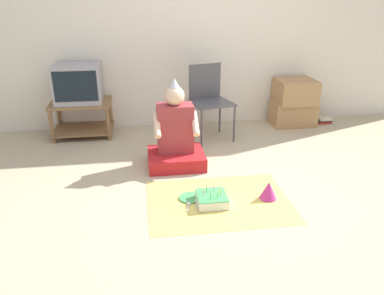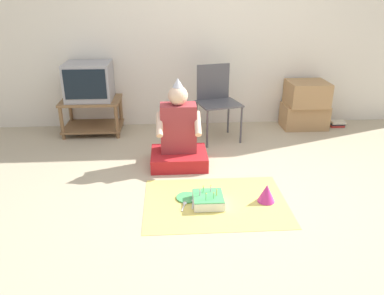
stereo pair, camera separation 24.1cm
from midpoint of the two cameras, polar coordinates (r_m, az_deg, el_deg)
name	(u,v)px [view 1 (the left image)]	position (r m, az deg, el deg)	size (l,w,h in m)	color
ground_plane	(239,200)	(3.25, 5.05, -8.07)	(16.00, 16.00, 0.00)	tan
wall_back	(201,24)	(4.85, -0.13, 18.30)	(6.40, 0.06, 2.55)	silver
tv_stand	(82,115)	(4.79, -17.80, 4.70)	(0.71, 0.51, 0.43)	olive
tv	(78,83)	(4.70, -18.37, 9.28)	(0.54, 0.48, 0.44)	#99999E
folding_chair	(209,96)	(4.44, 0.97, 7.82)	(0.55, 0.51, 0.87)	#4C4C51
cardboard_box_stack	(294,102)	(5.07, 13.98, 6.70)	(0.56, 0.44, 0.61)	#A87F51
book_pile	(324,120)	(5.33, 18.28, 3.95)	(0.19, 0.13, 0.07)	#B72D28
person_seated	(176,138)	(3.78, -4.35, 1.38)	(0.57, 0.47, 0.89)	red
party_cloth	(219,201)	(3.22, 1.95, -8.21)	(1.20, 0.86, 0.01)	#EAD666
birthday_cake	(212,199)	(3.17, 0.84, -7.89)	(0.25, 0.25, 0.14)	white
party_hat_blue	(269,190)	(3.27, 9.51, -6.46)	(0.15, 0.15, 0.16)	#CC338C
paper_plate	(190,197)	(3.26, -2.48, -7.66)	(0.19, 0.19, 0.01)	#4CB266
plastic_spoon_near	(196,202)	(3.20, -1.49, -8.32)	(0.04, 0.15, 0.01)	white
plastic_spoon_far	(188,204)	(3.17, -2.77, -8.70)	(0.05, 0.14, 0.01)	white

